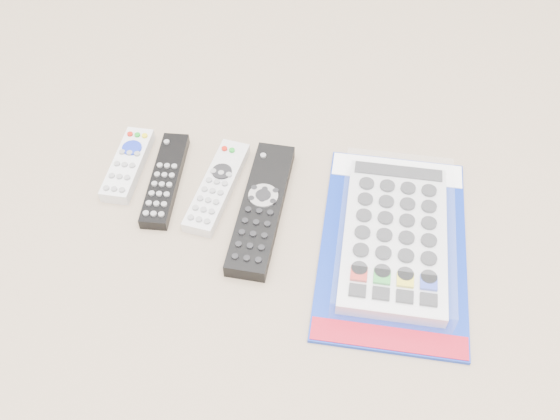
% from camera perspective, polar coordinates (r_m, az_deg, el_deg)
% --- Properties ---
extents(remote_small_grey, '(0.05, 0.14, 0.02)m').
position_cam_1_polar(remote_small_grey, '(0.97, -13.74, 4.07)').
color(remote_small_grey, silver).
rests_on(remote_small_grey, ground).
extents(remote_slim_black, '(0.06, 0.18, 0.02)m').
position_cam_1_polar(remote_slim_black, '(0.94, -10.45, 2.73)').
color(remote_slim_black, black).
rests_on(remote_slim_black, ground).
extents(remote_silver_dvd, '(0.06, 0.18, 0.02)m').
position_cam_1_polar(remote_silver_dvd, '(0.92, -5.76, 2.17)').
color(remote_silver_dvd, silver).
rests_on(remote_silver_dvd, ground).
extents(remote_large_black, '(0.06, 0.23, 0.03)m').
position_cam_1_polar(remote_large_black, '(0.89, -1.70, 0.19)').
color(remote_large_black, black).
rests_on(remote_large_black, ground).
extents(jumbo_remote_packaged, '(0.21, 0.33, 0.04)m').
position_cam_1_polar(jumbo_remote_packaged, '(0.86, 10.45, -2.30)').
color(jumbo_remote_packaged, '#0D2796').
rests_on(jumbo_remote_packaged, ground).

